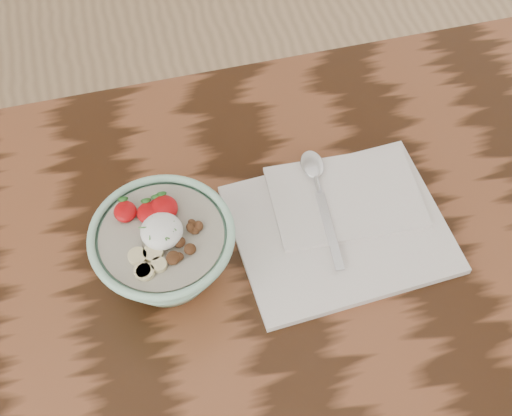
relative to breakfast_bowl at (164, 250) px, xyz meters
The scene contains 4 objects.
table 19.54cm from the breakfast_bowl, 126.74° to the right, with size 160.00×90.00×75.00cm.
breakfast_bowl is the anchor object (origin of this frame).
napkin 25.40cm from the breakfast_bowl, ahead, with size 29.98×24.80×1.76cm.
spoon 24.95cm from the breakfast_bowl, 20.51° to the left, with size 3.77×20.23×1.05cm.
Camera 1 is at (7.28, -37.85, 159.51)cm, focal length 50.00 mm.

